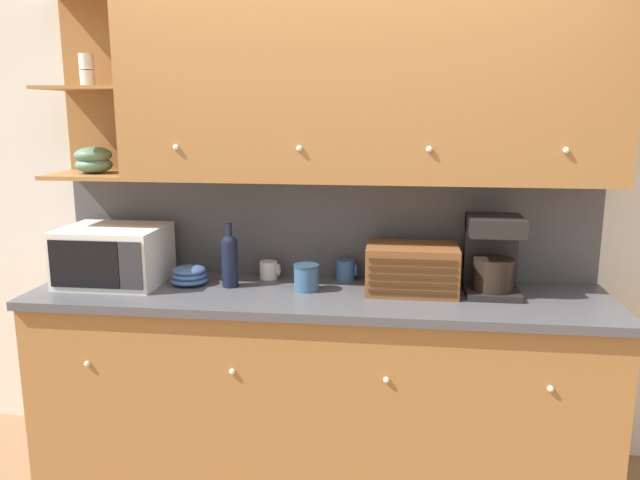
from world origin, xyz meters
name	(u,v)px	position (x,y,z in m)	size (l,w,h in m)	color
ground_plane	(325,435)	(0.00, 0.00, 0.00)	(24.00, 24.00, 0.00)	#896647
wall_back	(326,200)	(0.00, 0.03, 1.30)	(5.10, 0.06, 2.60)	silver
counter_unit	(318,382)	(0.00, -0.31, 0.46)	(2.72, 0.65, 0.91)	#A36B38
backsplash_panel	(325,227)	(0.00, -0.01, 1.17)	(2.70, 0.01, 0.51)	#4C4C51
upper_cabinets	(359,84)	(0.17, -0.18, 1.87)	(2.70, 0.37, 0.90)	#A36B38
microwave	(114,255)	(-1.02, -0.28, 1.05)	(0.48, 0.40, 0.28)	silver
bowl_stack_on_counter	(189,275)	(-0.64, -0.26, 0.96)	(0.18, 0.18, 0.09)	#3D5B93
wine_bottle	(230,258)	(-0.43, -0.27, 1.05)	(0.08, 0.08, 0.31)	black
mug	(269,270)	(-0.27, -0.10, 0.96)	(0.10, 0.09, 0.09)	silver
storage_canister	(306,277)	(-0.06, -0.29, 0.98)	(0.12, 0.12, 0.13)	#33567A
mug_blue_second	(346,270)	(0.12, -0.08, 0.96)	(0.11, 0.09, 0.10)	#38669E
bread_box	(412,269)	(0.44, -0.25, 1.02)	(0.42, 0.28, 0.22)	brown
coffee_maker	(493,255)	(0.81, -0.23, 1.10)	(0.24, 0.25, 0.37)	black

